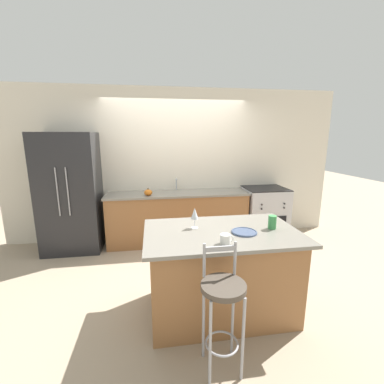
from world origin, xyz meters
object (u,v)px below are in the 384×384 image
object	(u,v)px
tumbler_cup	(272,222)
pumpkin_decoration	(148,193)
refrigerator	(71,193)
wine_glass	(194,214)
coffee_mug	(226,239)
bar_stool_near	(223,301)
dinner_plate	(244,232)
oven_range	(264,213)

from	to	relation	value
tumbler_cup	pumpkin_decoration	xyz separation A→B (m)	(-1.30, 1.81, -0.03)
refrigerator	tumbler_cup	xyz separation A→B (m)	(2.55, -1.93, 0.03)
wine_glass	coffee_mug	xyz separation A→B (m)	(0.21, -0.45, -0.11)
bar_stool_near	coffee_mug	world-z (taller)	bar_stool_near
bar_stool_near	refrigerator	bearing A→B (deg)	125.22
dinner_plate	pumpkin_decoration	xyz separation A→B (m)	(-0.97, 1.88, 0.03)
bar_stool_near	oven_range	bearing A→B (deg)	59.79
coffee_mug	tumbler_cup	distance (m)	0.67
wine_glass	tumbler_cup	xyz separation A→B (m)	(0.80, -0.14, -0.09)
oven_range	dinner_plate	bearing A→B (deg)	-119.61
wine_glass	tumbler_cup	size ratio (longest dim) A/B	1.56
oven_range	coffee_mug	size ratio (longest dim) A/B	7.48
tumbler_cup	oven_range	bearing A→B (deg)	67.25
dinner_plate	wine_glass	bearing A→B (deg)	155.91
dinner_plate	tumbler_cup	size ratio (longest dim) A/B	1.84
refrigerator	wine_glass	bearing A→B (deg)	-45.64
refrigerator	oven_range	distance (m)	3.40
coffee_mug	oven_range	bearing A→B (deg)	57.99
refrigerator	wine_glass	size ratio (longest dim) A/B	8.78
tumbler_cup	pumpkin_decoration	bearing A→B (deg)	125.71
oven_range	bar_stool_near	distance (m)	3.04
bar_stool_near	dinner_plate	bearing A→B (deg)	57.87
tumbler_cup	refrigerator	bearing A→B (deg)	142.89
bar_stool_near	coffee_mug	distance (m)	0.53
wine_glass	coffee_mug	distance (m)	0.51
dinner_plate	tumbler_cup	xyz separation A→B (m)	(0.33, 0.07, 0.06)
refrigerator	tumbler_cup	bearing A→B (deg)	-37.11
bar_stool_near	tumbler_cup	bearing A→B (deg)	43.58
refrigerator	dinner_plate	world-z (taller)	refrigerator
bar_stool_near	wine_glass	xyz separation A→B (m)	(-0.09, 0.82, 0.47)
oven_range	wine_glass	distance (m)	2.50
bar_stool_near	dinner_plate	distance (m)	0.79
oven_range	wine_glass	bearing A→B (deg)	-131.88
tumbler_cup	dinner_plate	bearing A→B (deg)	-168.13
refrigerator	tumbler_cup	world-z (taller)	refrigerator
wine_glass	oven_range	bearing A→B (deg)	48.12
bar_stool_near	tumbler_cup	distance (m)	1.05
refrigerator	pumpkin_decoration	distance (m)	1.25
refrigerator	dinner_plate	xyz separation A→B (m)	(2.22, -2.00, -0.04)
oven_range	wine_glass	size ratio (longest dim) A/B	4.29
tumbler_cup	pumpkin_decoration	size ratio (longest dim) A/B	1.05
bar_stool_near	wine_glass	size ratio (longest dim) A/B	4.77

